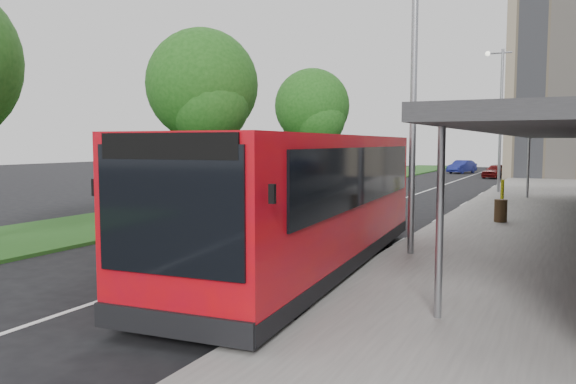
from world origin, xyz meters
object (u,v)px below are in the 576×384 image
Objects in this scene: litter_bin at (501,211)px; car_near at (496,171)px; lamp_post_near at (411,70)px; car_far at (462,167)px; bus_main at (306,202)px; lamp_post_far at (499,111)px; tree_mid at (203,93)px; bollard at (502,190)px; tree_far at (312,111)px; bus_second at (257,184)px.

litter_bin is 28.89m from car_near.
lamp_post_near is 42.92m from car_far.
bus_main is (-1.72, -2.42, -3.14)m from lamp_post_near.
lamp_post_near is at bearing -90.00° from lamp_post_far.
tree_mid is at bearing -130.68° from lamp_post_far.
litter_bin is at bearing -84.78° from bollard.
lamp_post_near is 36.00m from car_near.
car_far is at bearing 76.65° from tree_far.
bollard is at bearing -81.39° from lamp_post_far.
lamp_post_near is 4.31m from bus_main.
tree_mid is at bearing -90.00° from tree_far.
car_near is at bearing 92.78° from lamp_post_near.
bus_main is at bearing -98.43° from bollard.
lamp_post_near reaches higher than bus_main.
bus_second is (-5.25, 1.54, -3.11)m from lamp_post_near.
lamp_post_near is 1.00× the size of lamp_post_far.
tree_far reaches higher than car_far.
litter_bin is (12.64, -12.04, -4.39)m from tree_far.
litter_bin is at bearing -83.37° from lamp_post_far.
litter_bin is (1.51, 7.01, -4.17)m from lamp_post_near.
bollard is at bearing 32.43° from tree_mid.
tree_far is 22.07m from lamp_post_near.
lamp_post_far is at bearing -58.37° from car_far.
tree_far is 24.34m from car_far.
tree_mid is 13.82m from bus_main.
lamp_post_far reaches higher than tree_far.
bus_main reaches higher than car_near.
litter_bin is at bearing 33.11° from bus_second.
bus_main is (9.41, -9.47, -3.57)m from tree_mid.
lamp_post_far is 0.71× the size of bus_second.
tree_mid is 2.10× the size of car_far.
bollard is 0.27× the size of car_far.
litter_bin is 7.66m from bollard.
tree_far is 0.95× the size of lamp_post_near.
bus_second reaches higher than car_near.
tree_far reaches higher than bus_second.
lamp_post_far is 23.41m from car_far.
lamp_post_far reaches higher than litter_bin.
bollard is at bearing 77.10° from bus_main.
tree_far is 0.68× the size of bus_second.
bus_main is at bearing -54.11° from bus_second.
lamp_post_far is 2.29× the size of car_near.
tree_far is 7.45× the size of bollard.
bus_second is at bearing -141.00° from litter_bin.
lamp_post_far reaches higher than bus_second.
car_near is (-0.02, 38.14, -0.99)m from bus_main.
bus_main is 3.16× the size of car_near.
bus_second is (-5.25, -18.46, -3.11)m from lamp_post_far.
lamp_post_near is at bearing -93.17° from bollard.
bus_second is 40.83m from car_far.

